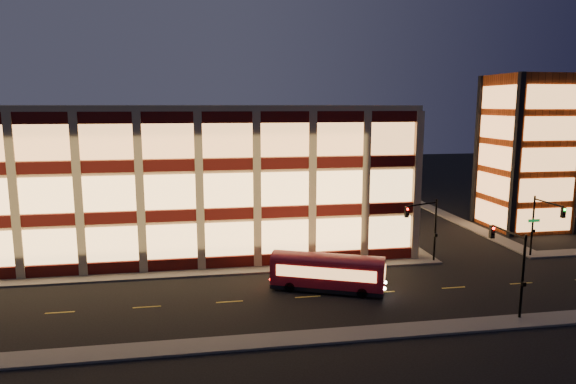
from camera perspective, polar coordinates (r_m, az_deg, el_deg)
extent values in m
plane|color=black|center=(45.14, -12.10, -9.37)|extent=(200.00, 200.00, 0.00)
cube|color=#514F4C|center=(46.31, -15.81, -8.94)|extent=(54.00, 2.00, 0.15)
cube|color=#514F4C|center=(64.81, 9.34, -3.35)|extent=(2.00, 30.00, 0.15)
cube|color=#514F4C|center=(69.13, 18.01, -2.89)|extent=(2.00, 30.00, 0.15)
cube|color=#514F4C|center=(33.10, -13.05, -16.57)|extent=(100.00, 2.00, 0.15)
cube|color=tan|center=(60.37, -14.53, 2.18)|extent=(50.00, 30.00, 14.00)
cube|color=tan|center=(59.89, -14.83, 9.07)|extent=(50.40, 30.40, 0.50)
cube|color=#470C0A|center=(46.96, -15.73, -7.93)|extent=(50.10, 0.25, 1.00)
cube|color=#E7AA61|center=(46.40, -15.84, -5.45)|extent=(49.00, 0.20, 3.00)
cube|color=#470C0A|center=(64.41, 8.61, -2.89)|extent=(0.25, 30.10, 1.00)
cube|color=#E7AA61|center=(63.98, 8.64, -1.06)|extent=(0.20, 29.00, 3.00)
cube|color=#470C0A|center=(45.85, -15.98, -2.68)|extent=(50.10, 0.25, 1.00)
cube|color=#E7AA61|center=(45.48, -16.10, -0.09)|extent=(49.00, 0.20, 3.00)
cube|color=#470C0A|center=(63.60, 8.71, 0.98)|extent=(0.25, 30.10, 1.00)
cube|color=#E7AA61|center=(63.31, 8.74, 2.86)|extent=(0.20, 29.00, 3.00)
cube|color=#470C0A|center=(45.14, -16.24, 2.79)|extent=(50.10, 0.25, 1.00)
cube|color=#E7AA61|center=(44.97, -16.36, 5.45)|extent=(49.00, 0.20, 3.00)
cube|color=#470C0A|center=(63.09, 8.82, 4.93)|extent=(0.25, 30.10, 1.00)
cube|color=#E7AA61|center=(62.95, 8.85, 6.84)|extent=(0.20, 29.00, 3.00)
cube|color=#8C3814|center=(66.67, 24.99, 4.00)|extent=(8.00, 8.00, 18.00)
cube|color=black|center=(61.13, 24.01, 3.63)|extent=(0.60, 0.60, 18.00)
cube|color=black|center=(67.91, 20.29, 4.40)|extent=(0.60, 0.60, 18.00)
cube|color=black|center=(72.22, 25.83, 4.31)|extent=(0.60, 0.60, 18.00)
cube|color=#EB9952|center=(64.40, 26.58, -2.78)|extent=(6.60, 0.16, 2.60)
cube|color=#EB9952|center=(65.46, 21.59, -2.24)|extent=(0.16, 6.60, 2.60)
cube|color=#EB9952|center=(63.81, 26.81, 0.20)|extent=(6.60, 0.16, 2.60)
cube|color=#EB9952|center=(64.88, 21.78, 0.70)|extent=(0.16, 6.60, 2.60)
cube|color=#EB9952|center=(63.40, 27.04, 3.23)|extent=(6.60, 0.16, 2.60)
cube|color=#EB9952|center=(64.48, 21.97, 3.68)|extent=(0.16, 6.60, 2.60)
cube|color=#EB9952|center=(63.17, 27.28, 6.30)|extent=(6.60, 0.16, 2.60)
cube|color=#EB9952|center=(64.25, 22.16, 6.70)|extent=(0.16, 6.60, 2.60)
cube|color=#EB9952|center=(63.12, 27.52, 9.37)|extent=(6.60, 0.16, 2.60)
cube|color=#EB9952|center=(64.21, 22.36, 9.72)|extent=(0.16, 6.60, 2.60)
cylinder|color=black|center=(49.75, 16.03, -4.14)|extent=(0.18, 0.18, 6.00)
cylinder|color=black|center=(47.79, 14.67, -1.33)|extent=(3.56, 1.63, 0.14)
cube|color=black|center=(46.52, 13.06, -2.19)|extent=(0.32, 0.32, 0.95)
sphere|color=#FF0C05|center=(46.30, 13.15, -1.87)|extent=(0.20, 0.20, 0.20)
cube|color=black|center=(49.67, 16.11, -4.64)|extent=(0.25, 0.18, 0.28)
cylinder|color=black|center=(54.77, 25.53, -3.47)|extent=(0.18, 0.18, 6.00)
cylinder|color=black|center=(52.68, 26.98, -1.07)|extent=(0.14, 4.00, 0.14)
cube|color=black|center=(51.21, 28.26, -2.03)|extent=(0.32, 0.32, 0.95)
sphere|color=#0CFF26|center=(51.02, 28.41, -1.73)|extent=(0.20, 0.20, 0.20)
cube|color=black|center=(54.70, 25.62, -3.92)|extent=(0.25, 0.18, 0.28)
cube|color=#0C7226|center=(54.53, 25.66, -2.89)|extent=(1.20, 0.06, 0.28)
cylinder|color=black|center=(38.68, 24.61, -8.64)|extent=(0.18, 0.18, 6.00)
cylinder|color=black|center=(39.56, 23.27, -4.08)|extent=(0.14, 4.00, 0.14)
cube|color=black|center=(41.32, 21.73, -4.13)|extent=(0.32, 0.32, 0.95)
sphere|color=#FF0C05|center=(41.10, 21.88, -3.78)|extent=(0.20, 0.20, 0.20)
cube|color=black|center=(38.64, 24.73, -9.29)|extent=(0.25, 0.18, 0.28)
cube|color=maroon|center=(41.10, 4.42, -8.88)|extent=(9.02, 5.49, 2.04)
cube|color=black|center=(41.49, 4.40, -10.45)|extent=(9.02, 5.49, 0.31)
cylinder|color=black|center=(41.07, 0.21, -10.50)|extent=(0.84, 0.56, 0.80)
cylinder|color=black|center=(42.86, 0.81, -9.63)|extent=(0.84, 0.56, 0.80)
cylinder|color=black|center=(40.25, 8.25, -11.04)|extent=(0.84, 0.56, 0.80)
cylinder|color=black|center=(42.07, 8.49, -10.11)|extent=(0.84, 0.56, 0.80)
cube|color=#EB9952|center=(39.95, 4.17, -9.03)|extent=(7.21, 3.09, 0.89)
cube|color=#EB9952|center=(42.08, 4.67, -8.05)|extent=(7.21, 3.09, 0.89)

